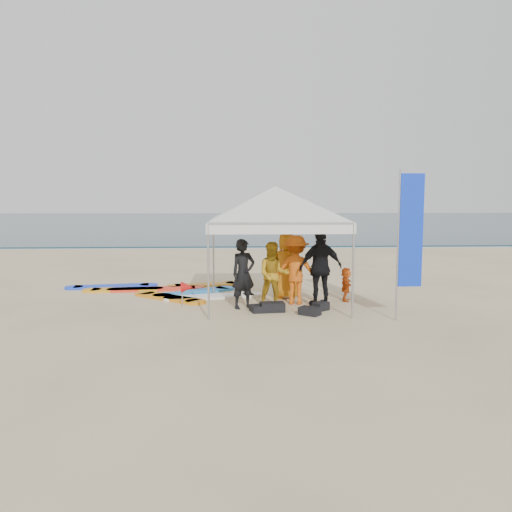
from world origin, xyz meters
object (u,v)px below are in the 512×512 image
object	(u,v)px
person_seated	(346,284)
canopy_tent	(275,187)
person_black_b	(321,268)
surfboard_spread	(167,291)
feather_flag	(410,232)
person_orange_a	(296,270)
person_yellow	(273,275)
marker_pennant	(187,287)
person_black_a	(243,274)
person_orange_b	(286,266)

from	to	relation	value
person_seated	canopy_tent	xyz separation A→B (m)	(-1.90, -0.35, 2.52)
person_black_b	surfboard_spread	xyz separation A→B (m)	(-4.07, 2.18, -0.93)
person_black_b	feather_flag	distance (m)	2.46
feather_flag	person_orange_a	bearing A→B (deg)	139.32
person_orange_a	person_black_b	size ratio (longest dim) A/B	0.90
canopy_tent	surfboard_spread	world-z (taller)	canopy_tent
canopy_tent	person_orange_a	bearing A→B (deg)	6.58
person_orange_a	person_seated	xyz separation A→B (m)	(1.36, 0.29, -0.43)
person_black_b	person_seated	xyz separation A→B (m)	(0.78, 0.61, -0.52)
person_seated	feather_flag	world-z (taller)	feather_flag
person_yellow	surfboard_spread	distance (m)	3.73
person_orange_a	canopy_tent	distance (m)	2.16
feather_flag	surfboard_spread	world-z (taller)	feather_flag
person_black_b	marker_pennant	size ratio (longest dim) A/B	3.03
feather_flag	surfboard_spread	xyz separation A→B (m)	(-5.70, 3.75, -1.90)
feather_flag	person_black_b	bearing A→B (deg)	136.15
person_black_a	person_orange_b	xyz separation A→B (m)	(1.18, 1.14, 0.04)
person_yellow	person_seated	size ratio (longest dim) A/B	1.83
person_black_b	canopy_tent	world-z (taller)	canopy_tent
person_orange_a	feather_flag	xyz separation A→B (m)	(2.20, -1.89, 1.06)
surfboard_spread	person_yellow	bearing A→B (deg)	-37.60
person_yellow	surfboard_spread	size ratio (longest dim) A/B	0.30
person_seated	person_yellow	bearing A→B (deg)	121.28
person_orange_b	marker_pennant	xyz separation A→B (m)	(-2.57, -0.95, -0.39)
feather_flag	marker_pennant	bearing A→B (deg)	161.77
person_orange_a	surfboard_spread	distance (m)	4.05
person_yellow	person_seated	xyz separation A→B (m)	(1.96, 0.66, -0.37)
person_yellow	person_seated	world-z (taller)	person_yellow
person_orange_a	person_orange_b	distance (m)	0.70
person_black_a	person_yellow	size ratio (longest dim) A/B	1.05
person_orange_a	marker_pennant	world-z (taller)	person_orange_a
person_black_b	feather_flag	size ratio (longest dim) A/B	0.59
person_orange_a	person_black_b	xyz separation A→B (m)	(0.57, -0.33, 0.09)
person_black_b	person_orange_b	world-z (taller)	person_black_b
person_orange_b	canopy_tent	xyz separation A→B (m)	(-0.38, -0.75, 2.07)
canopy_tent	marker_pennant	xyz separation A→B (m)	(-2.19, -0.21, -2.47)
person_yellow	canopy_tent	size ratio (longest dim) A/B	0.36
person_orange_a	canopy_tent	world-z (taller)	canopy_tent
person_orange_b	surfboard_spread	distance (m)	3.63
person_orange_a	feather_flag	size ratio (longest dim) A/B	0.53
person_orange_a	marker_pennant	xyz separation A→B (m)	(-2.73, -0.27, -0.38)
person_black_a	marker_pennant	distance (m)	1.44
person_black_a	person_black_b	distance (m)	1.93
person_seated	feather_flag	xyz separation A→B (m)	(0.85, -2.18, 1.49)
surfboard_spread	canopy_tent	bearing A→B (deg)	-33.02
canopy_tent	person_yellow	bearing A→B (deg)	-101.20
feather_flag	marker_pennant	world-z (taller)	feather_flag
person_orange_b	person_yellow	bearing A→B (deg)	80.53
person_black_b	person_orange_b	bearing A→B (deg)	-68.70
feather_flag	surfboard_spread	bearing A→B (deg)	146.65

